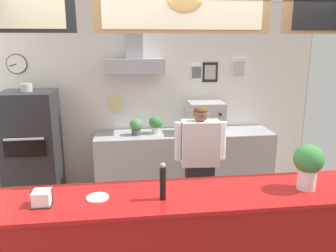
% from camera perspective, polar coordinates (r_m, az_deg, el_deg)
% --- Properties ---
extents(back_wall_assembly, '(4.94, 2.65, 2.79)m').
position_cam_1_polar(back_wall_assembly, '(5.00, -2.42, 5.91)').
color(back_wall_assembly, '#9E9E99').
rests_on(back_wall_assembly, ground_plane).
extents(back_prep_counter, '(2.62, 0.60, 0.91)m').
position_cam_1_polar(back_prep_counter, '(5.08, 2.79, -6.17)').
color(back_prep_counter, '#A3A5AD').
rests_on(back_prep_counter, ground_plane).
extents(pizza_oven, '(0.67, 0.67, 1.69)m').
position_cam_1_polar(pizza_oven, '(4.84, -22.01, -3.86)').
color(pizza_oven, '#232326').
rests_on(pizza_oven, ground_plane).
extents(shop_worker, '(0.58, 0.25, 1.52)m').
position_cam_1_polar(shop_worker, '(3.87, 5.41, -7.10)').
color(shop_worker, '#232328').
rests_on(shop_worker, ground_plane).
extents(espresso_machine, '(0.50, 0.48, 0.45)m').
position_cam_1_polar(espresso_machine, '(4.93, 6.51, 1.39)').
color(espresso_machine, '#B7BABF').
rests_on(espresso_machine, back_prep_counter).
extents(potted_sage, '(0.18, 0.18, 0.24)m').
position_cam_1_polar(potted_sage, '(4.81, -5.45, -0.02)').
color(potted_sage, '#4C4C51').
rests_on(potted_sage, back_prep_counter).
extents(potted_rosemary, '(0.19, 0.19, 0.25)m').
position_cam_1_polar(potted_rosemary, '(4.87, -2.10, 0.39)').
color(potted_rosemary, beige).
rests_on(potted_rosemary, back_prep_counter).
extents(napkin_holder, '(0.15, 0.14, 0.12)m').
position_cam_1_polar(napkin_holder, '(2.56, -20.67, -11.46)').
color(napkin_holder, '#262628').
rests_on(napkin_holder, service_counter).
extents(condiment_plate, '(0.16, 0.16, 0.01)m').
position_cam_1_polar(condiment_plate, '(2.57, -11.91, -11.84)').
color(condiment_plate, white).
rests_on(condiment_plate, service_counter).
extents(pepper_grinder, '(0.05, 0.05, 0.28)m').
position_cam_1_polar(pepper_grinder, '(2.45, -0.89, -9.41)').
color(pepper_grinder, black).
rests_on(pepper_grinder, service_counter).
extents(basil_vase, '(0.23, 0.23, 0.36)m').
position_cam_1_polar(basil_vase, '(2.81, 22.76, -6.09)').
color(basil_vase, silver).
rests_on(basil_vase, service_counter).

